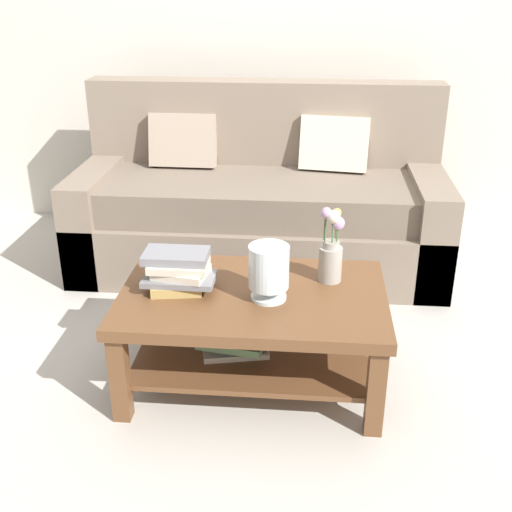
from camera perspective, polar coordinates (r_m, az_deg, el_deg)
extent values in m
plane|color=#B7B2A8|center=(3.21, 1.02, -7.08)|extent=(10.00, 10.00, 0.00)
cube|color=beige|center=(4.40, 2.80, 20.11)|extent=(6.40, 0.12, 2.70)
cube|color=#7A6B5B|center=(3.87, 0.30, 1.65)|extent=(2.16, 0.90, 0.36)
cube|color=#6E6052|center=(3.74, 0.27, 5.43)|extent=(1.92, 0.74, 0.20)
cube|color=#7A6B5B|center=(4.03, 0.74, 10.54)|extent=(2.16, 0.20, 0.70)
cube|color=#7A6B5B|center=(4.02, -13.76, 3.65)|extent=(0.20, 0.90, 0.60)
cube|color=#7A6B5B|center=(3.87, 14.90, 2.74)|extent=(0.20, 0.90, 0.60)
cube|color=gray|center=(3.96, -6.55, 10.27)|extent=(0.40, 0.19, 0.34)
cube|color=beige|center=(3.89, 7.03, 9.98)|extent=(0.42, 0.24, 0.34)
cube|color=brown|center=(2.68, -0.28, -3.76)|extent=(1.11, 0.72, 0.05)
cube|color=brown|center=(2.63, -12.09, -10.60)|extent=(0.07, 0.07, 0.39)
cube|color=brown|center=(2.54, 10.67, -11.80)|extent=(0.07, 0.07, 0.39)
cube|color=brown|center=(3.13, -8.98, -4.23)|extent=(0.07, 0.07, 0.39)
cube|color=brown|center=(3.06, 9.73, -5.01)|extent=(0.07, 0.07, 0.39)
cube|color=brown|center=(2.82, -0.27, -8.66)|extent=(0.99, 0.60, 0.02)
cube|color=beige|center=(2.81, -1.91, -8.13)|extent=(0.32, 0.26, 0.03)
cube|color=#2D333D|center=(2.83, -1.82, -7.13)|extent=(0.29, 0.21, 0.04)
cube|color=#51704C|center=(2.74, -2.04, -7.42)|extent=(0.31, 0.24, 0.03)
cube|color=tan|center=(2.72, -7.08, -2.47)|extent=(0.24, 0.23, 0.04)
cube|color=slate|center=(2.68, -6.88, -2.04)|extent=(0.30, 0.17, 0.02)
cube|color=beige|center=(2.68, -6.73, -1.43)|extent=(0.24, 0.20, 0.03)
cube|color=beige|center=(2.66, -6.94, -0.83)|extent=(0.24, 0.16, 0.03)
cube|color=slate|center=(2.67, -7.18, 0.01)|extent=(0.27, 0.17, 0.04)
cylinder|color=silver|center=(2.62, 1.13, -3.66)|extent=(0.15, 0.15, 0.02)
cylinder|color=silver|center=(2.60, 1.13, -3.12)|extent=(0.04, 0.04, 0.04)
cylinder|color=silver|center=(2.56, 1.15, -0.96)|extent=(0.17, 0.17, 0.18)
sphere|color=#993833|center=(2.57, 0.60, -1.63)|extent=(0.05, 0.05, 0.05)
sphere|color=#3D6075|center=(2.58, 1.72, -1.55)|extent=(0.05, 0.05, 0.05)
cylinder|color=#9E998E|center=(2.75, 6.66, -0.71)|extent=(0.10, 0.10, 0.15)
cylinder|color=#9E998E|center=(2.72, 6.75, 1.05)|extent=(0.07, 0.07, 0.03)
cylinder|color=#426638|center=(2.70, 7.29, 1.95)|extent=(0.01, 0.01, 0.06)
sphere|color=#B28CB7|center=(2.68, 7.35, 2.93)|extent=(0.06, 0.06, 0.06)
cylinder|color=#426638|center=(2.72, 7.20, 2.60)|extent=(0.01, 0.01, 0.11)
sphere|color=gold|center=(2.69, 7.27, 3.90)|extent=(0.04, 0.04, 0.04)
cylinder|color=#426638|center=(2.70, 6.16, 2.47)|extent=(0.01, 0.01, 0.10)
sphere|color=silver|center=(2.68, 6.22, 3.72)|extent=(0.04, 0.04, 0.04)
cylinder|color=#426638|center=(2.67, 6.24, 2.40)|extent=(0.01, 0.01, 0.12)
sphere|color=#B28CB7|center=(2.65, 6.31, 3.87)|extent=(0.05, 0.05, 0.05)
cylinder|color=#426638|center=(2.67, 6.88, 2.16)|extent=(0.01, 0.01, 0.10)
sphere|color=silver|center=(2.65, 6.95, 3.51)|extent=(0.06, 0.06, 0.06)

